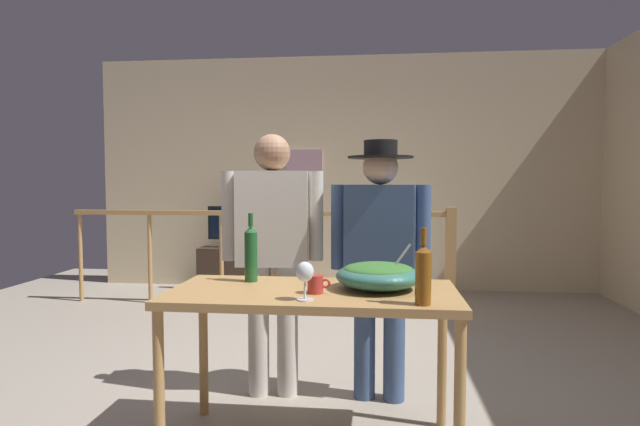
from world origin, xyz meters
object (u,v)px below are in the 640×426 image
tv_console (238,269)px  serving_table (313,307)px  flat_screen_tv (236,224)px  wine_bottle_amber (423,273)px  person_standing_right (380,248)px  wine_bottle_green (251,253)px  mug_red (316,284)px  wine_glass (305,273)px  stair_railing (313,241)px  salad_bowl (378,274)px  framed_picture (304,163)px  person_standing_left (273,241)px

tv_console → serving_table: size_ratio=0.64×
tv_console → flat_screen_tv: size_ratio=1.30×
wine_bottle_amber → person_standing_right: bearing=101.5°
wine_bottle_green → mug_red: 0.47m
wine_glass → wine_bottle_amber: 0.52m
flat_screen_tv → mug_red: size_ratio=6.22×
stair_railing → person_standing_right: person_standing_right is taller
salad_bowl → person_standing_right: (0.01, 0.58, 0.06)m
wine_bottle_amber → salad_bowl: bearing=121.7°
flat_screen_tv → wine_glass: flat_screen_tv is taller
flat_screen_tv → wine_bottle_green: 3.58m
salad_bowl → wine_bottle_green: 0.69m
flat_screen_tv → tv_console: bearing=90.0°
wine_glass → mug_red: wine_glass is taller
framed_picture → wine_glass: (0.59, -4.16, -0.64)m
stair_railing → serving_table: size_ratio=2.92×
wine_glass → wine_bottle_amber: wine_bottle_amber is taller
framed_picture → wine_bottle_amber: bearing=-75.2°
serving_table → wine_bottle_green: size_ratio=3.86×
wine_glass → framed_picture: bearing=98.1°
mug_red → person_standing_right: 0.77m
framed_picture → wine_bottle_green: 3.81m
serving_table → wine_bottle_amber: size_ratio=4.21×
salad_bowl → stair_railing: bearing=103.3°
tv_console → salad_bowl: salad_bowl is taller
serving_table → wine_glass: 0.31m
tv_console → person_standing_right: person_standing_right is taller
mug_red → person_standing_right: person_standing_right is taller
framed_picture → person_standing_right: bearing=-74.3°
wine_glass → mug_red: size_ratio=1.57×
wine_glass → mug_red: 0.17m
salad_bowl → person_standing_right: person_standing_right is taller
stair_railing → salad_bowl: stair_railing is taller
serving_table → wine_bottle_amber: (0.51, -0.26, 0.22)m
tv_console → person_standing_left: person_standing_left is taller
stair_railing → serving_table: stair_railing is taller
stair_railing → wine_bottle_amber: wine_bottle_amber is taller
serving_table → framed_picture: bearing=98.7°
wine_bottle_green → stair_railing: bearing=90.1°
person_standing_left → serving_table: bearing=111.5°
salad_bowl → wine_glass: size_ratio=2.40×
stair_railing → person_standing_left: 2.30m
person_standing_right → mug_red: bearing=72.7°
serving_table → mug_red: size_ratio=12.69×
wine_bottle_amber → mug_red: (-0.49, 0.18, -0.09)m
mug_red → person_standing_left: bearing=116.5°
wine_glass → flat_screen_tv: bearing=109.6°
tv_console → mug_red: size_ratio=8.11×
framed_picture → wine_bottle_green: (0.24, -3.75, -0.61)m
stair_railing → person_standing_right: (0.69, -2.29, 0.23)m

